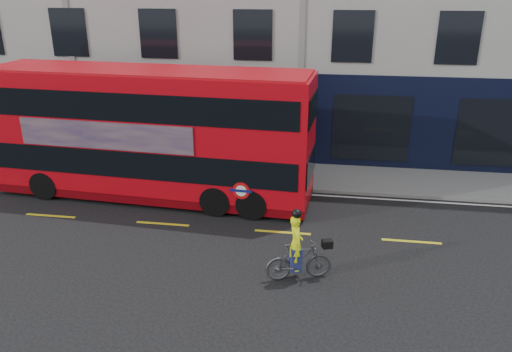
# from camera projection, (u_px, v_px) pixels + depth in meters

# --- Properties ---
(ground) EXTENTS (120.00, 120.00, 0.00)m
(ground) POSITION_uv_depth(u_px,v_px,m) (277.00, 256.00, 14.58)
(ground) COLOR black
(ground) RESTS_ON ground
(pavement) EXTENTS (60.00, 3.00, 0.12)m
(pavement) POSITION_uv_depth(u_px,v_px,m) (295.00, 175.00, 20.56)
(pavement) COLOR gray
(pavement) RESTS_ON ground
(kerb) EXTENTS (60.00, 0.12, 0.13)m
(kerb) POSITION_uv_depth(u_px,v_px,m) (292.00, 189.00, 19.17)
(kerb) COLOR slate
(kerb) RESTS_ON ground
(road_edge_line) EXTENTS (58.00, 0.10, 0.01)m
(road_edge_line) POSITION_uv_depth(u_px,v_px,m) (291.00, 194.00, 18.92)
(road_edge_line) COLOR silver
(road_edge_line) RESTS_ON ground
(lane_dashes) EXTENTS (58.00, 0.12, 0.01)m
(lane_dashes) POSITION_uv_depth(u_px,v_px,m) (283.00, 232.00, 15.97)
(lane_dashes) COLOR gold
(lane_dashes) RESTS_ON ground
(bus) EXTENTS (11.83, 3.41, 4.71)m
(bus) POSITION_uv_depth(u_px,v_px,m) (151.00, 133.00, 17.93)
(bus) COLOR red
(bus) RESTS_ON ground
(cyclist) EXTENTS (1.87, 1.02, 2.07)m
(cyclist) POSITION_uv_depth(u_px,v_px,m) (298.00, 256.00, 13.21)
(cyclist) COLOR #46484B
(cyclist) RESTS_ON ground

